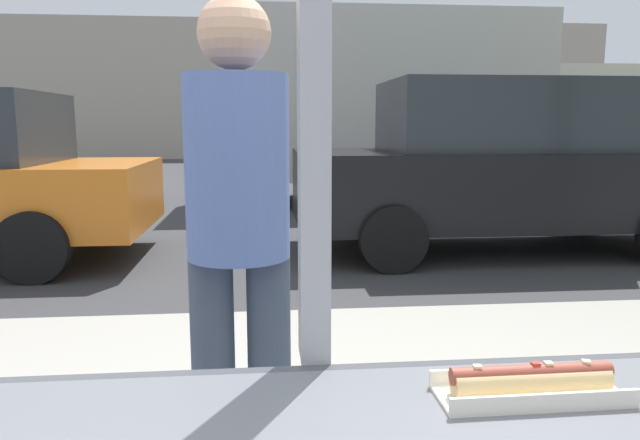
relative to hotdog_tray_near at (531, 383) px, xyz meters
name	(u,v)px	position (x,y,z in m)	size (l,w,h in m)	color
ground_plane	(269,217)	(-0.30, 8.11, -1.01)	(60.00, 60.00, 0.00)	#38383A
sidewalk_strip	(285,421)	(-0.30, 1.71, -0.94)	(16.00, 2.80, 0.13)	#9E998E
building_facade_far	(263,90)	(-0.30, 23.81, 1.69)	(28.00, 1.20, 5.40)	#A89E8E
hotdog_tray_near	(531,383)	(0.00, 0.00, 0.00)	(0.28, 0.10, 0.05)	silver
parked_car_black	(500,167)	(2.17, 5.46, -0.09)	(4.46, 1.93, 1.83)	black
box_truck	(418,104)	(2.37, 9.71, 0.71)	(7.13, 2.44, 3.20)	beige
pedestrian	(238,227)	(-0.47, 1.05, 0.06)	(0.32, 0.32, 1.63)	#394558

